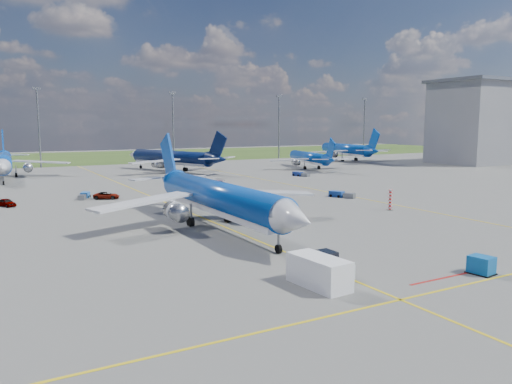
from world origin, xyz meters
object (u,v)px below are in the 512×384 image
bg_jet_n (172,171)px  service_car_c (217,185)px  bg_jet_nnw (4,179)px  uld_container (481,265)px  baggage_tug_w (341,195)px  baggage_tug_c (84,196)px  main_airliner (219,228)px  pushback_tug (329,266)px  service_car_b (107,195)px  baggage_tug_e (300,174)px  service_car_a (7,203)px  service_van (319,272)px  bg_jet_ene (345,160)px  bg_jet_ne (309,168)px  warning_post (390,200)px

bg_jet_n → service_car_c: bg_jet_n is taller
bg_jet_nnw → uld_container: (31.04, -100.57, 0.74)m
baggage_tug_w → baggage_tug_c: bearing=128.4°
main_airliner → pushback_tug: 21.40m
service_car_b → baggage_tug_e: service_car_b is taller
service_car_c → service_car_a: bearing=-135.2°
baggage_tug_w → uld_container: bearing=-137.6°
service_car_a → service_van: bearing=-95.9°
bg_jet_ene → service_car_a: bg_jet_ene is taller
baggage_tug_c → main_airliner: bearing=-50.6°
bg_jet_ne → service_van: 103.26m
bg_jet_ne → main_airliner: (-56.24, -61.56, 0.00)m
bg_jet_ne → pushback_tug: bg_jet_ne is taller
bg_jet_n → bg_jet_nnw: bearing=-22.7°
main_airliner → warning_post: bearing=-1.3°
service_car_b → baggage_tug_w: (35.09, -17.42, -0.11)m
service_car_b → service_car_a: bearing=116.3°
service_car_c → bg_jet_n: bearing=122.2°
main_airliner → service_van: bearing=-96.0°
uld_container → bg_jet_nnw: bearing=98.6°
service_car_a → service_car_c: (36.53, 3.91, 0.14)m
warning_post → bg_jet_ne: size_ratio=0.09×
service_van → bg_jet_ene: bearing=45.2°
bg_jet_nnw → main_airliner: bearing=-72.0°
service_van → baggage_tug_e: service_van is taller
warning_post → uld_container: bearing=-120.3°
bg_jet_nnw → service_car_a: size_ratio=11.38×
bg_jet_ne → bg_jet_ene: 34.74m
bg_jet_nnw → baggage_tug_e: bearing=-21.7°
baggage_tug_e → bg_jet_n: bearing=114.5°
bg_jet_ne → baggage_tug_e: size_ratio=7.23×
main_airliner → pushback_tug: main_airliner is taller
bg_jet_n → uld_container: bg_jet_n is taller
uld_container → service_car_c: size_ratio=0.36×
bg_jet_n → service_car_a: size_ratio=11.14×
warning_post → baggage_tug_c: bearing=137.6°
bg_jet_n → service_car_a: 58.75m
bg_jet_nnw → main_airliner: size_ratio=1.00×
service_car_a → baggage_tug_e: bearing=-11.9°
bg_jet_ene → service_car_a: 118.07m
service_car_c → baggage_tug_c: 24.83m
warning_post → service_car_a: 56.89m
bg_jet_n → bg_jet_ne: (36.67, -10.31, 0.00)m
service_car_a → service_car_b: service_car_a is taller
bg_jet_ne → service_car_c: bg_jet_ne is taller
main_airliner → baggage_tug_w: size_ratio=8.81×
bg_jet_ene → service_car_b: size_ratio=9.84×
service_car_b → baggage_tug_e: 50.80m
bg_jet_n → main_airliner: size_ratio=0.98×
baggage_tug_e → bg_jet_ne: bearing=34.2°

